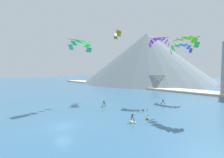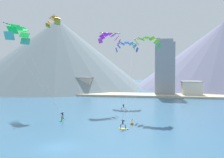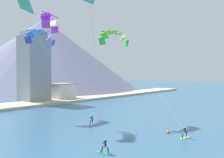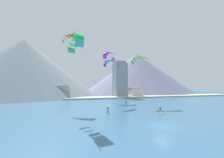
% 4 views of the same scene
% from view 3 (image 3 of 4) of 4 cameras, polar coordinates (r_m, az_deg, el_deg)
% --- Properties ---
extents(kitesurfer_near_lead, '(1.78, 0.84, 1.63)m').
position_cam_3_polar(kitesurfer_near_lead, '(43.08, -4.51, -9.76)').
color(kitesurfer_near_lead, white).
rests_on(kitesurfer_near_lead, ground).
extents(kitesurfer_near_trail, '(0.64, 1.78, 1.69)m').
position_cam_3_polar(kitesurfer_near_trail, '(28.39, -1.97, -15.73)').
color(kitesurfer_near_trail, '#33B266').
rests_on(kitesurfer_near_trail, ground).
extents(kitesurfer_mid_center, '(1.78, 0.91, 1.67)m').
position_cam_3_polar(kitesurfer_mid_center, '(35.93, 16.54, -12.10)').
color(kitesurfer_mid_center, yellow).
rests_on(kitesurfer_mid_center, ground).
extents(parafoil_kite_near_lead, '(6.67, 15.11, 16.09)m').
position_cam_3_polar(parafoil_kite_near_lead, '(52.46, -16.07, 9.36)').
color(parafoil_kite_near_lead, '#3B37B4').
extents(parafoil_kite_mid_center, '(6.29, 15.96, 15.16)m').
position_cam_3_polar(parafoil_kite_mid_center, '(45.75, 0.52, 9.54)').
color(parafoil_kite_mid_center, green).
extents(parafoil_kite_distant_low_drift, '(5.39, 4.66, 2.79)m').
position_cam_3_polar(parafoil_kite_distant_low_drift, '(44.43, -14.19, 12.76)').
color(parafoil_kite_distant_low_drift, '#C636C1').
extents(race_marker_buoy, '(0.56, 0.56, 1.02)m').
position_cam_3_polar(race_marker_buoy, '(38.09, 12.67, -11.75)').
color(race_marker_buoy, orange).
rests_on(race_marker_buoy, ground).
extents(shore_building_harbour_front, '(6.87, 6.55, 5.40)m').
position_cam_3_polar(shore_building_harbour_front, '(80.79, -11.46, -2.86)').
color(shore_building_harbour_front, silver).
rests_on(shore_building_harbour_front, ground).
extents(highrise_tower, '(7.00, 7.00, 20.60)m').
position_cam_3_polar(highrise_tower, '(75.69, -17.43, 2.40)').
color(highrise_tower, gray).
rests_on(highrise_tower, ground).
extents(mountain_peak_central_summit, '(95.32, 95.32, 35.52)m').
position_cam_3_polar(mountain_peak_central_summit, '(130.38, -15.36, 5.42)').
color(mountain_peak_central_summit, slate).
rests_on(mountain_peak_central_summit, ground).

